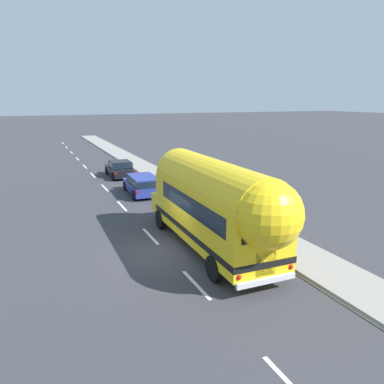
# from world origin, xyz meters

# --- Properties ---
(ground_plane) EXTENTS (300.00, 300.00, 0.00)m
(ground_plane) POSITION_xyz_m (0.00, 0.00, 0.00)
(ground_plane) COLOR #38383D
(lane_markings) EXTENTS (4.07, 80.00, 0.01)m
(lane_markings) POSITION_xyz_m (2.78, 13.14, 0.00)
(lane_markings) COLOR silver
(lane_markings) RESTS_ON ground
(sidewalk_slab) EXTENTS (2.45, 90.00, 0.15)m
(sidewalk_slab) POSITION_xyz_m (5.17, 10.00, 0.07)
(sidewalk_slab) COLOR gray
(sidewalk_slab) RESTS_ON ground
(painted_bus) EXTENTS (2.73, 10.92, 4.12)m
(painted_bus) POSITION_xyz_m (1.96, -1.09, 2.30)
(painted_bus) COLOR yellow
(painted_bus) RESTS_ON ground
(car_lead) EXTENTS (2.14, 4.39, 1.37)m
(car_lead) POSITION_xyz_m (2.07, 10.36, 0.79)
(car_lead) COLOR navy
(car_lead) RESTS_ON ground
(car_second) EXTENTS (2.06, 4.30, 1.37)m
(car_second) POSITION_xyz_m (2.13, 17.35, 0.73)
(car_second) COLOR black
(car_second) RESTS_ON ground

